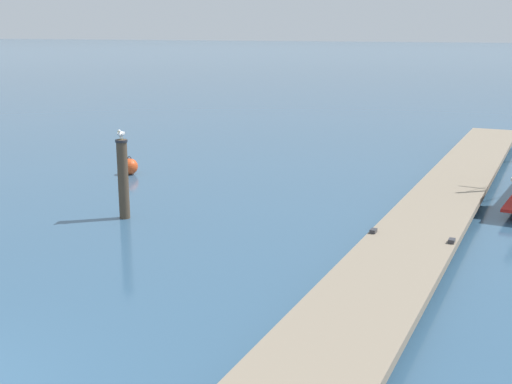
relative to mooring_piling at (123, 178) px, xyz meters
name	(u,v)px	position (x,y,z in m)	size (l,w,h in m)	color
floating_dock	(449,192)	(7.49, 4.04, -0.66)	(3.77, 23.67, 0.53)	gray
mooring_piling	(123,178)	(0.00, 0.00, 0.00)	(0.30, 0.30, 1.98)	#4C3D2D
perched_seagull	(121,134)	(0.00, 0.01, 1.10)	(0.19, 0.38, 0.26)	gold
mooring_buoy	(130,166)	(-2.48, 4.51, -0.77)	(0.52, 0.52, 0.59)	#E04C1E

